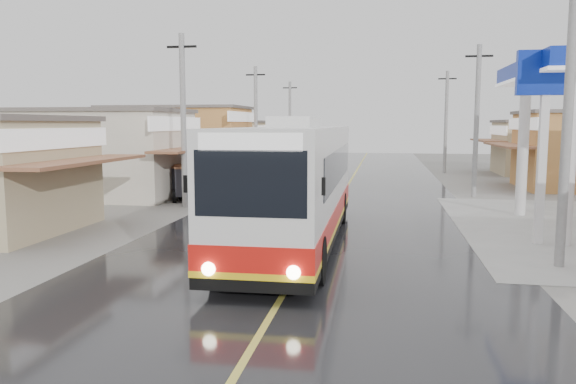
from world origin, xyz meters
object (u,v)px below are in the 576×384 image
(coach_bus, at_px, (296,184))
(second_bus, at_px, (256,163))
(cyclist, at_px, (235,205))
(tricycle_near, at_px, (175,179))
(tricycle_far, at_px, (188,180))

(coach_bus, relative_size, second_bus, 1.35)
(cyclist, bearing_deg, second_bus, 100.71)
(tricycle_near, xyz_separation_m, tricycle_far, (1.12, -1.07, 0.05))
(coach_bus, bearing_deg, second_bus, 107.64)
(coach_bus, distance_m, cyclist, 5.36)
(coach_bus, distance_m, second_bus, 13.82)
(second_bus, height_order, tricycle_near, second_bus)
(coach_bus, xyz_separation_m, tricycle_near, (-8.15, 10.47, -0.99))
(cyclist, bearing_deg, tricycle_near, 131.56)
(coach_bus, height_order, second_bus, coach_bus)
(coach_bus, xyz_separation_m, cyclist, (-3.15, 4.12, -1.36))
(cyclist, bearing_deg, coach_bus, -49.20)
(second_bus, bearing_deg, cyclist, -86.81)
(second_bus, xyz_separation_m, cyclist, (1.16, -9.01, -1.10))
(tricycle_far, bearing_deg, coach_bus, -75.38)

